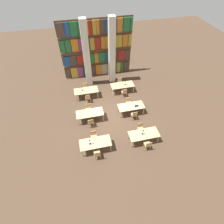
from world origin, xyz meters
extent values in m
plane|color=#4C3828|center=(0.00, 0.00, 0.00)|extent=(40.00, 40.00, 0.00)
cube|color=brown|center=(0.00, 6.05, 2.75)|extent=(6.69, 0.06, 5.50)
cube|color=brown|center=(0.00, 6.05, 0.01)|extent=(6.69, 0.35, 0.03)
cube|color=#47382D|center=(-3.04, 6.02, 0.58)|extent=(0.41, 0.20, 1.10)
cube|color=#B7932D|center=(-2.43, 6.02, 0.58)|extent=(0.66, 0.20, 1.10)
cube|color=#84387A|center=(-1.80, 6.02, 0.58)|extent=(0.53, 0.20, 1.10)
cube|color=#236B38|center=(-1.21, 6.02, 0.58)|extent=(0.53, 0.20, 1.10)
cube|color=#47382D|center=(-0.59, 6.02, 0.58)|extent=(0.62, 0.20, 1.10)
cube|color=orange|center=(0.05, 6.02, 0.58)|extent=(0.58, 0.20, 1.10)
cube|color=tan|center=(0.68, 6.02, 0.58)|extent=(0.63, 0.20, 1.10)
cube|color=#B7932D|center=(1.34, 6.02, 0.58)|extent=(0.59, 0.20, 1.10)
cube|color=#236B38|center=(1.80, 6.02, 0.58)|extent=(0.26, 0.20, 1.10)
cube|color=#B7932D|center=(2.14, 6.02, 0.58)|extent=(0.38, 0.20, 1.10)
cube|color=#236B38|center=(2.51, 6.02, 0.58)|extent=(0.25, 0.20, 1.10)
cube|color=#47382D|center=(2.92, 6.02, 0.58)|extent=(0.48, 0.20, 1.10)
cube|color=brown|center=(0.00, 6.05, 1.39)|extent=(6.69, 0.35, 0.03)
cube|color=navy|center=(-2.94, 6.02, 1.90)|extent=(0.61, 0.20, 0.99)
cube|color=#47382D|center=(-2.32, 6.02, 1.90)|extent=(0.57, 0.20, 0.99)
cube|color=maroon|center=(-1.66, 6.02, 1.90)|extent=(0.62, 0.20, 0.99)
cube|color=tan|center=(-1.03, 6.02, 1.90)|extent=(0.54, 0.20, 0.99)
cube|color=#236B38|center=(-0.52, 6.02, 1.90)|extent=(0.41, 0.20, 0.99)
cube|color=orange|center=(-0.10, 6.02, 1.90)|extent=(0.37, 0.20, 0.99)
cube|color=#236B38|center=(0.43, 6.02, 1.90)|extent=(0.62, 0.20, 0.99)
cube|color=navy|center=(1.08, 6.02, 1.90)|extent=(0.62, 0.20, 0.99)
cube|color=#47382D|center=(1.72, 6.02, 1.90)|extent=(0.58, 0.20, 0.99)
cube|color=maroon|center=(2.40, 6.02, 1.90)|extent=(0.70, 0.20, 0.99)
cube|color=#47382D|center=(2.99, 6.02, 1.90)|extent=(0.43, 0.20, 0.99)
cube|color=brown|center=(0.00, 6.05, 2.77)|extent=(6.69, 0.35, 0.03)
cube|color=#236B38|center=(-3.05, 6.02, 3.35)|extent=(0.39, 0.20, 1.13)
cube|color=#236B38|center=(-2.57, 6.02, 3.35)|extent=(0.45, 0.20, 1.13)
cube|color=orange|center=(-1.97, 6.02, 3.35)|extent=(0.63, 0.20, 1.13)
cube|color=#84387A|center=(-1.33, 6.02, 3.35)|extent=(0.56, 0.20, 1.13)
cube|color=#47382D|center=(-0.82, 6.02, 3.35)|extent=(0.39, 0.20, 1.13)
cube|color=#B7932D|center=(-0.40, 6.02, 3.35)|extent=(0.40, 0.20, 1.13)
cube|color=maroon|center=(0.09, 6.02, 3.35)|extent=(0.52, 0.20, 1.13)
cube|color=orange|center=(0.62, 6.02, 3.35)|extent=(0.40, 0.20, 1.13)
cube|color=#B7932D|center=(1.06, 6.02, 3.35)|extent=(0.43, 0.20, 1.13)
cube|color=#236B38|center=(1.51, 6.02, 3.35)|extent=(0.40, 0.20, 1.13)
cube|color=#B7932D|center=(2.09, 6.02, 3.35)|extent=(0.62, 0.20, 1.13)
cube|color=orange|center=(2.71, 6.02, 3.35)|extent=(0.49, 0.20, 1.13)
cube|color=#B7932D|center=(3.16, 6.02, 3.35)|extent=(0.27, 0.20, 1.13)
cube|color=brown|center=(0.00, 6.05, 4.14)|extent=(6.69, 0.35, 0.03)
cube|color=#47382D|center=(-2.95, 6.02, 4.75)|extent=(0.59, 0.20, 1.20)
cube|color=navy|center=(-2.41, 6.02, 4.75)|extent=(0.43, 0.20, 1.20)
cube|color=#236B38|center=(-1.84, 6.02, 4.75)|extent=(0.63, 0.20, 1.20)
cube|color=#236B38|center=(-1.23, 6.02, 4.75)|extent=(0.54, 0.20, 1.20)
cube|color=orange|center=(-0.78, 6.02, 4.75)|extent=(0.32, 0.20, 1.20)
cube|color=maroon|center=(-0.46, 6.02, 4.75)|extent=(0.27, 0.20, 1.20)
cube|color=#B7932D|center=(-0.12, 6.02, 4.75)|extent=(0.31, 0.20, 1.20)
cube|color=orange|center=(0.19, 6.02, 4.75)|extent=(0.27, 0.20, 1.20)
cube|color=#47382D|center=(0.59, 6.02, 4.75)|extent=(0.46, 0.20, 1.20)
cube|color=navy|center=(1.04, 6.02, 4.75)|extent=(0.40, 0.20, 1.20)
cube|color=navy|center=(1.59, 6.02, 4.75)|extent=(0.55, 0.20, 1.20)
cube|color=orange|center=(2.14, 6.02, 4.75)|extent=(0.50, 0.20, 1.20)
cube|color=#236B38|center=(2.75, 6.02, 4.75)|extent=(0.60, 0.20, 1.20)
cube|color=#236B38|center=(3.19, 6.02, 4.75)|extent=(0.20, 0.20, 1.20)
cube|color=silver|center=(-1.13, 4.67, 3.00)|extent=(0.55, 0.55, 6.00)
cube|color=silver|center=(1.13, 4.67, 3.00)|extent=(0.55, 0.55, 6.00)
cube|color=tan|center=(-1.73, -2.84, 0.72)|extent=(2.09, 0.93, 0.04)
cylinder|color=tan|center=(-2.70, -3.22, 0.35)|extent=(0.07, 0.07, 0.70)
cylinder|color=tan|center=(-0.77, -3.22, 0.35)|extent=(0.07, 0.07, 0.70)
cylinder|color=tan|center=(-2.70, -2.45, 0.35)|extent=(0.07, 0.07, 0.70)
cylinder|color=tan|center=(-0.77, -2.45, 0.35)|extent=(0.07, 0.07, 0.70)
cylinder|color=tan|center=(-1.92, -3.35, 0.21)|extent=(0.04, 0.04, 0.43)
cylinder|color=tan|center=(-1.56, -3.35, 0.21)|extent=(0.04, 0.04, 0.43)
cylinder|color=tan|center=(-1.92, -3.69, 0.21)|extent=(0.04, 0.04, 0.43)
cylinder|color=tan|center=(-1.56, -3.69, 0.21)|extent=(0.04, 0.04, 0.43)
cube|color=tan|center=(-1.74, -3.52, 0.45)|extent=(0.42, 0.40, 0.04)
cube|color=tan|center=(-1.74, -3.71, 0.68)|extent=(0.40, 0.03, 0.42)
cylinder|color=tan|center=(-1.56, -2.32, 0.21)|extent=(0.04, 0.04, 0.43)
cylinder|color=tan|center=(-1.92, -2.32, 0.21)|extent=(0.04, 0.04, 0.43)
cylinder|color=tan|center=(-1.56, -1.98, 0.21)|extent=(0.04, 0.04, 0.43)
cylinder|color=tan|center=(-1.92, -1.98, 0.21)|extent=(0.04, 0.04, 0.43)
cube|color=tan|center=(-1.74, -2.15, 0.45)|extent=(0.42, 0.40, 0.04)
cube|color=tan|center=(-1.74, -1.97, 0.68)|extent=(0.40, 0.03, 0.42)
cylinder|color=black|center=(-2.07, -2.87, 0.75)|extent=(0.14, 0.14, 0.01)
cylinder|color=black|center=(-2.07, -2.87, 0.96)|extent=(0.02, 0.02, 0.40)
cone|color=black|center=(-2.07, -2.87, 1.19)|extent=(0.11, 0.11, 0.07)
cube|color=tan|center=(1.67, -2.89, 0.72)|extent=(2.09, 0.93, 0.04)
cylinder|color=tan|center=(0.70, -3.28, 0.35)|extent=(0.07, 0.07, 0.70)
cylinder|color=tan|center=(2.64, -3.28, 0.35)|extent=(0.07, 0.07, 0.70)
cylinder|color=tan|center=(0.70, -2.51, 0.35)|extent=(0.07, 0.07, 0.70)
cylinder|color=tan|center=(2.64, -2.51, 0.35)|extent=(0.07, 0.07, 0.70)
cylinder|color=tan|center=(1.53, -3.41, 0.21)|extent=(0.04, 0.04, 0.43)
cylinder|color=tan|center=(1.89, -3.41, 0.21)|extent=(0.04, 0.04, 0.43)
cylinder|color=tan|center=(1.53, -3.75, 0.21)|extent=(0.04, 0.04, 0.43)
cylinder|color=tan|center=(1.89, -3.75, 0.21)|extent=(0.04, 0.04, 0.43)
cube|color=tan|center=(1.71, -3.58, 0.45)|extent=(0.42, 0.40, 0.04)
cube|color=tan|center=(1.71, -3.76, 0.68)|extent=(0.40, 0.03, 0.42)
cylinder|color=tan|center=(1.89, -2.38, 0.21)|extent=(0.04, 0.04, 0.43)
cylinder|color=tan|center=(1.53, -2.38, 0.21)|extent=(0.04, 0.04, 0.43)
cylinder|color=tan|center=(1.89, -2.04, 0.21)|extent=(0.04, 0.04, 0.43)
cylinder|color=tan|center=(1.53, -2.04, 0.21)|extent=(0.04, 0.04, 0.43)
cube|color=tan|center=(1.71, -2.21, 0.45)|extent=(0.42, 0.40, 0.04)
cube|color=tan|center=(1.71, -2.02, 0.68)|extent=(0.40, 0.03, 0.42)
cylinder|color=black|center=(1.57, -2.88, 0.75)|extent=(0.14, 0.14, 0.01)
cylinder|color=black|center=(1.57, -2.88, 0.93)|extent=(0.02, 0.02, 0.34)
cone|color=black|center=(1.57, -2.88, 1.13)|extent=(0.11, 0.11, 0.07)
cube|color=tan|center=(-1.71, -0.05, 0.72)|extent=(2.09, 0.93, 0.04)
cylinder|color=tan|center=(-2.68, -0.43, 0.35)|extent=(0.07, 0.07, 0.70)
cylinder|color=tan|center=(-0.75, -0.43, 0.35)|extent=(0.07, 0.07, 0.70)
cylinder|color=tan|center=(-2.68, 0.34, 0.35)|extent=(0.07, 0.07, 0.70)
cylinder|color=tan|center=(-0.75, 0.34, 0.35)|extent=(0.07, 0.07, 0.70)
cylinder|color=tan|center=(-1.94, -0.56, 0.21)|extent=(0.04, 0.04, 0.43)
cylinder|color=tan|center=(-1.58, -0.56, 0.21)|extent=(0.04, 0.04, 0.43)
cylinder|color=tan|center=(-1.94, -0.90, 0.21)|extent=(0.04, 0.04, 0.43)
cylinder|color=tan|center=(-1.58, -0.90, 0.21)|extent=(0.04, 0.04, 0.43)
cube|color=tan|center=(-1.76, -0.73, 0.45)|extent=(0.42, 0.40, 0.04)
cube|color=tan|center=(-1.76, -0.92, 0.68)|extent=(0.40, 0.03, 0.42)
cylinder|color=tan|center=(-1.58, 0.47, 0.21)|extent=(0.04, 0.04, 0.43)
cylinder|color=tan|center=(-1.94, 0.47, 0.21)|extent=(0.04, 0.04, 0.43)
cylinder|color=tan|center=(-1.58, 0.81, 0.21)|extent=(0.04, 0.04, 0.43)
cylinder|color=tan|center=(-1.94, 0.81, 0.21)|extent=(0.04, 0.04, 0.43)
cube|color=tan|center=(-1.76, 0.64, 0.45)|extent=(0.42, 0.40, 0.04)
cube|color=tan|center=(-1.76, 0.82, 0.68)|extent=(0.40, 0.03, 0.42)
cube|color=tan|center=(1.63, -0.05, 0.72)|extent=(2.09, 0.93, 0.04)
cylinder|color=tan|center=(0.66, -0.43, 0.35)|extent=(0.07, 0.07, 0.70)
cylinder|color=tan|center=(2.59, -0.43, 0.35)|extent=(0.07, 0.07, 0.70)
cylinder|color=tan|center=(0.66, 0.33, 0.35)|extent=(0.07, 0.07, 0.70)
cylinder|color=tan|center=(2.59, 0.33, 0.35)|extent=(0.07, 0.07, 0.70)
cylinder|color=tan|center=(1.50, -0.56, 0.21)|extent=(0.04, 0.04, 0.43)
cylinder|color=tan|center=(1.86, -0.56, 0.21)|extent=(0.04, 0.04, 0.43)
cylinder|color=tan|center=(1.50, -0.90, 0.21)|extent=(0.04, 0.04, 0.43)
cylinder|color=tan|center=(1.86, -0.90, 0.21)|extent=(0.04, 0.04, 0.43)
cube|color=tan|center=(1.68, -0.73, 0.45)|extent=(0.42, 0.40, 0.04)
cube|color=tan|center=(1.68, -0.92, 0.68)|extent=(0.40, 0.03, 0.42)
cylinder|color=tan|center=(1.86, 0.46, 0.21)|extent=(0.04, 0.04, 0.43)
cylinder|color=tan|center=(1.50, 0.46, 0.21)|extent=(0.04, 0.04, 0.43)
cylinder|color=tan|center=(1.86, 0.80, 0.21)|extent=(0.04, 0.04, 0.43)
cylinder|color=tan|center=(1.50, 0.80, 0.21)|extent=(0.04, 0.04, 0.43)
cube|color=tan|center=(1.68, 0.63, 0.45)|extent=(0.42, 0.40, 0.04)
cube|color=tan|center=(1.68, 0.82, 0.68)|extent=(0.40, 0.03, 0.42)
cube|color=silver|center=(2.01, -0.35, 0.75)|extent=(0.32, 0.22, 0.01)
cube|color=black|center=(2.01, -0.24, 0.85)|extent=(0.32, 0.01, 0.20)
cube|color=tan|center=(-1.65, 2.74, 0.72)|extent=(2.09, 0.93, 0.04)
cylinder|color=tan|center=(-2.62, 2.36, 0.35)|extent=(0.07, 0.07, 0.70)
cylinder|color=tan|center=(-0.68, 2.36, 0.35)|extent=(0.07, 0.07, 0.70)
cylinder|color=tan|center=(-2.62, 3.13, 0.35)|extent=(0.07, 0.07, 0.70)
cylinder|color=tan|center=(-0.68, 3.13, 0.35)|extent=(0.07, 0.07, 0.70)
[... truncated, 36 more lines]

